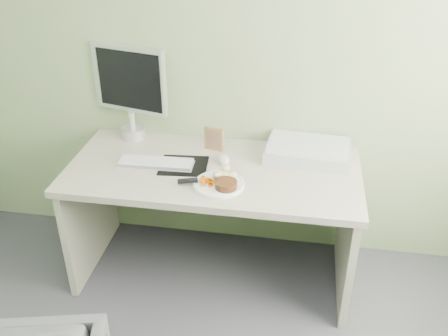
% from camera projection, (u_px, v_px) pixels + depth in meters
% --- Properties ---
extents(wall_back, '(3.50, 0.00, 3.50)m').
position_uv_depth(wall_back, '(224.00, 37.00, 2.74)').
color(wall_back, gray).
rests_on(wall_back, floor).
extents(desk, '(1.60, 0.75, 0.73)m').
position_uv_depth(desk, '(213.00, 196.00, 2.82)').
color(desk, '#A79C8C').
rests_on(desk, floor).
extents(plate, '(0.26, 0.26, 0.01)m').
position_uv_depth(plate, '(219.00, 184.00, 2.57)').
color(plate, white).
rests_on(plate, desk).
extents(steak, '(0.13, 0.13, 0.04)m').
position_uv_depth(steak, '(226.00, 185.00, 2.52)').
color(steak, black).
rests_on(steak, plate).
extents(potato_pile, '(0.12, 0.10, 0.06)m').
position_uv_depth(potato_pile, '(225.00, 173.00, 2.60)').
color(potato_pile, tan).
rests_on(potato_pile, plate).
extents(carrot_heap, '(0.07, 0.07, 0.04)m').
position_uv_depth(carrot_heap, '(207.00, 180.00, 2.55)').
color(carrot_heap, '#DD6004').
rests_on(carrot_heap, plate).
extents(steak_knife, '(0.26, 0.11, 0.02)m').
position_uv_depth(steak_knife, '(196.00, 180.00, 2.56)').
color(steak_knife, silver).
rests_on(steak_knife, plate).
extents(mousepad, '(0.28, 0.25, 0.00)m').
position_uv_depth(mousepad, '(184.00, 165.00, 2.75)').
color(mousepad, black).
rests_on(mousepad, desk).
extents(keyboard, '(0.41, 0.14, 0.02)m').
position_uv_depth(keyboard, '(156.00, 163.00, 2.75)').
color(keyboard, white).
rests_on(keyboard, desk).
extents(computer_mouse, '(0.09, 0.12, 0.04)m').
position_uv_depth(computer_mouse, '(224.00, 160.00, 2.77)').
color(computer_mouse, white).
rests_on(computer_mouse, desk).
extents(photo_frame, '(0.12, 0.04, 0.14)m').
position_uv_depth(photo_frame, '(214.00, 139.00, 2.87)').
color(photo_frame, olive).
rests_on(photo_frame, desk).
extents(eyedrop_bottle, '(0.02, 0.02, 0.07)m').
position_uv_depth(eyedrop_bottle, '(211.00, 138.00, 2.98)').
color(eyedrop_bottle, white).
rests_on(eyedrop_bottle, desk).
extents(scanner, '(0.49, 0.35, 0.07)m').
position_uv_depth(scanner, '(308.00, 151.00, 2.82)').
color(scanner, '#B3B6BA').
rests_on(scanner, desk).
extents(monitor, '(0.46, 0.18, 0.56)m').
position_uv_depth(monitor, '(130.00, 87.00, 2.91)').
color(monitor, silver).
rests_on(monitor, desk).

